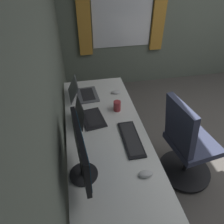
# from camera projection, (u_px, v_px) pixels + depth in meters

# --- Properties ---
(wall_back) EXTENTS (4.97, 0.10, 2.60)m
(wall_back) POSITION_uv_depth(u_px,v_px,m) (43.00, 91.00, 1.31)
(wall_back) COLOR slate
(wall_back) RESTS_ON ground
(wall_right) EXTENTS (0.10, 5.14, 2.60)m
(wall_right) POSITION_uv_depth(u_px,v_px,m) (201.00, 2.00, 3.39)
(wall_right) COLOR slate
(wall_right) RESTS_ON ground
(window_panel) EXTENTS (0.02, 0.93, 1.36)m
(window_panel) POSITION_uv_depth(u_px,v_px,m) (123.00, 1.00, 3.09)
(window_panel) COLOR white
(curtain_far) EXTENTS (0.05, 0.20, 1.52)m
(curtain_far) POSITION_uv_depth(u_px,v_px,m) (83.00, 3.00, 2.98)
(curtain_far) COLOR gold
(desk) EXTENTS (1.88, 0.68, 0.73)m
(desk) POSITION_uv_depth(u_px,v_px,m) (106.00, 139.00, 1.88)
(desk) COLOR white
(desk) RESTS_ON ground
(drawer_pedestal) EXTENTS (0.40, 0.51, 0.69)m
(drawer_pedestal) POSITION_uv_depth(u_px,v_px,m) (101.00, 147.00, 2.22)
(drawer_pedestal) COLOR white
(drawer_pedestal) RESTS_ON ground
(monitor_primary) EXTENTS (0.51, 0.20, 0.42)m
(monitor_primary) POSITION_uv_depth(u_px,v_px,m) (81.00, 152.00, 1.35)
(monitor_primary) COLOR black
(monitor_primary) RESTS_ON desk
(laptop_leftmost) EXTENTS (0.33, 0.28, 0.19)m
(laptop_leftmost) POSITION_uv_depth(u_px,v_px,m) (88.00, 116.00, 1.94)
(laptop_leftmost) COLOR black
(laptop_leftmost) RESTS_ON desk
(laptop_left) EXTENTS (0.32, 0.32, 0.19)m
(laptop_left) POSITION_uv_depth(u_px,v_px,m) (82.00, 93.00, 2.26)
(laptop_left) COLOR #595B60
(laptop_left) RESTS_ON desk
(keyboard_main) EXTENTS (0.42, 0.14, 0.02)m
(keyboard_main) POSITION_uv_depth(u_px,v_px,m) (131.00, 139.00, 1.77)
(keyboard_main) COLOR black
(keyboard_main) RESTS_ON desk
(mouse_main) EXTENTS (0.06, 0.10, 0.03)m
(mouse_main) POSITION_uv_depth(u_px,v_px,m) (116.00, 92.00, 2.32)
(mouse_main) COLOR silver
(mouse_main) RESTS_ON desk
(mouse_spare) EXTENTS (0.06, 0.10, 0.03)m
(mouse_spare) POSITION_uv_depth(u_px,v_px,m) (146.00, 174.00, 1.49)
(mouse_spare) COLOR silver
(mouse_spare) RESTS_ON desk
(coffee_mug) EXTENTS (0.11, 0.07, 0.10)m
(coffee_mug) POSITION_uv_depth(u_px,v_px,m) (117.00, 106.00, 2.06)
(coffee_mug) COLOR #A53338
(coffee_mug) RESTS_ON desk
(office_chair) EXTENTS (0.56, 0.58, 0.97)m
(office_chair) POSITION_uv_depth(u_px,v_px,m) (186.00, 146.00, 2.09)
(office_chair) COLOR #383D56
(office_chair) RESTS_ON ground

